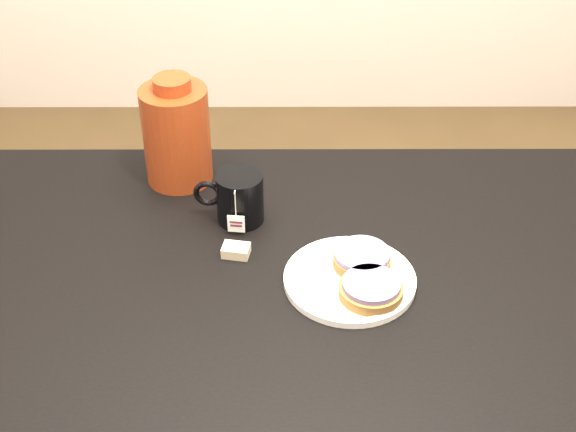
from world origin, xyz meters
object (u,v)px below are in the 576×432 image
at_px(plate, 350,279).
at_px(teabag_pouch, 236,250).
at_px(bagel_back, 362,258).
at_px(table, 326,338).
at_px(bagel_package, 176,134).
at_px(bagel_front, 371,289).
at_px(mug, 239,197).

distance_m(plate, teabag_pouch, 0.20).
distance_m(bagel_back, teabag_pouch, 0.21).
relative_size(table, bagel_package, 6.64).
bearing_deg(teabag_pouch, plate, -21.01).
relative_size(teabag_pouch, bagel_package, 0.21).
bearing_deg(table, plate, 48.63).
bearing_deg(bagel_front, teabag_pouch, 151.99).
bearing_deg(bagel_back, table, -128.44).
relative_size(bagel_back, teabag_pouch, 2.11).
bearing_deg(bagel_back, bagel_package, 139.83).
bearing_deg(bagel_package, bagel_back, -40.17).
xyz_separation_m(bagel_front, teabag_pouch, (-0.22, 0.11, -0.02)).
xyz_separation_m(plate, mug, (-0.18, 0.17, 0.04)).
bearing_deg(table, bagel_front, -1.33).
distance_m(table, bagel_front, 0.13).
xyz_separation_m(table, bagel_back, (0.06, 0.07, 0.11)).
xyz_separation_m(table, bagel_package, (-0.27, 0.35, 0.18)).
distance_m(table, mug, 0.29).
bearing_deg(bagel_front, mug, 134.84).
height_order(bagel_front, bagel_package, bagel_package).
bearing_deg(teabag_pouch, mug, 89.33).
distance_m(plate, bagel_front, 0.05).
xyz_separation_m(bagel_back, bagel_package, (-0.33, 0.27, 0.07)).
bearing_deg(teabag_pouch, bagel_back, -11.09).
bearing_deg(plate, teabag_pouch, 158.99).
height_order(bagel_front, mug, mug).
distance_m(plate, mug, 0.26).
distance_m(teabag_pouch, bagel_package, 0.28).
height_order(mug, bagel_package, bagel_package).
relative_size(table, bagel_front, 10.39).
relative_size(bagel_back, bagel_front, 0.70).
xyz_separation_m(plate, bagel_back, (0.02, 0.03, 0.02)).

